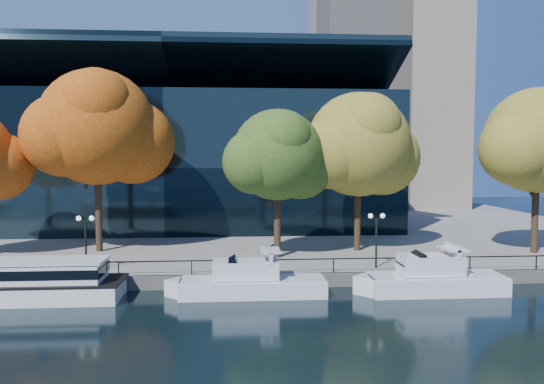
{
  "coord_description": "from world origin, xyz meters",
  "views": [
    {
      "loc": [
        2.95,
        -33.49,
        9.31
      ],
      "look_at": [
        5.96,
        8.0,
        6.4
      ],
      "focal_mm": 35.0,
      "sensor_mm": 36.0,
      "label": 1
    }
  ],
  "objects": [
    {
      "name": "convention_building",
      "position": [
        -4.0,
        31.79,
        8.51
      ],
      "size": [
        50.0,
        24.57,
        21.43
      ],
      "color": "black",
      "rests_on": "ground"
    },
    {
      "name": "tree_4",
      "position": [
        13.88,
        11.62,
        10.02
      ],
      "size": [
        11.23,
        9.21,
        13.7
      ],
      "color": "black",
      "rests_on": "promenade"
    },
    {
      "name": "ground",
      "position": [
        0.0,
        0.0,
        0.0
      ],
      "size": [
        160.0,
        160.0,
        0.0
      ],
      "primitive_type": "plane",
      "color": "black",
      "rests_on": "ground"
    },
    {
      "name": "tree_2",
      "position": [
        -8.48,
        12.82,
        11.47
      ],
      "size": [
        12.36,
        10.14,
        15.62
      ],
      "color": "black",
      "rests_on": "promenade"
    },
    {
      "name": "cruiser_far",
      "position": [
        16.11,
        0.74,
        1.06
      ],
      "size": [
        10.21,
        2.83,
        3.33
      ],
      "color": "silver",
      "rests_on": "ground"
    },
    {
      "name": "tree_5",
      "position": [
        28.64,
        9.38,
        10.34
      ],
      "size": [
        11.09,
        9.09,
        13.97
      ],
      "color": "black",
      "rests_on": "promenade"
    },
    {
      "name": "tree_3",
      "position": [
        6.63,
        9.08,
        9.16
      ],
      "size": [
        9.21,
        7.55,
        12.01
      ],
      "color": "black",
      "rests_on": "promenade"
    },
    {
      "name": "office_tower",
      "position": [
        28.0,
        55.0,
        33.02
      ],
      "size": [
        22.5,
        22.5,
        65.9
      ],
      "color": "gray",
      "rests_on": "ground"
    },
    {
      "name": "promenade",
      "position": [
        0.0,
        36.38,
        0.5
      ],
      "size": [
        90.0,
        67.08,
        1.0
      ],
      "color": "slate",
      "rests_on": "ground"
    },
    {
      "name": "lamp_1",
      "position": [
        -7.52,
        4.5,
        3.98
      ],
      "size": [
        1.26,
        0.36,
        4.03
      ],
      "color": "black",
      "rests_on": "promenade"
    },
    {
      "name": "lamp_2",
      "position": [
        13.42,
        4.5,
        3.98
      ],
      "size": [
        1.26,
        0.36,
        4.03
      ],
      "color": "black",
      "rests_on": "promenade"
    },
    {
      "name": "railing",
      "position": [
        0.0,
        3.25,
        1.94
      ],
      "size": [
        88.2,
        0.08,
        0.99
      ],
      "color": "black",
      "rests_on": "promenade"
    },
    {
      "name": "cruiser_near",
      "position": [
        3.76,
        1.07,
        0.96
      ],
      "size": [
        10.65,
        2.74,
        3.09
      ],
      "color": "silver",
      "rests_on": "ground"
    }
  ]
}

